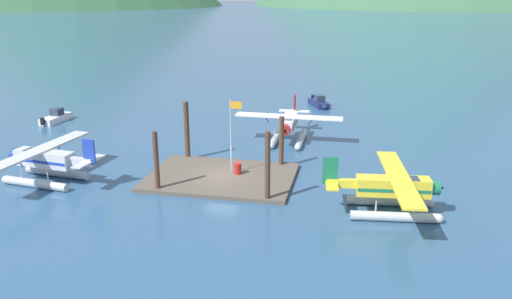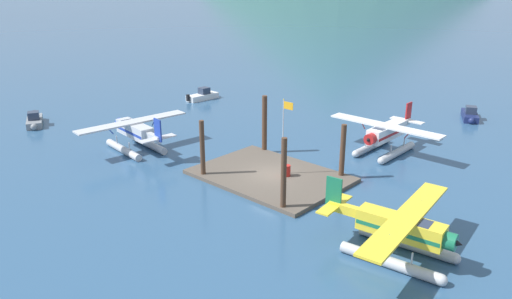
# 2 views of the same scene
# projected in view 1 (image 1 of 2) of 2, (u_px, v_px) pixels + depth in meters

# --- Properties ---
(ground_plane) EXTENTS (1200.00, 1200.00, 0.00)m
(ground_plane) POSITION_uv_depth(u_px,v_px,m) (221.00, 179.00, 39.68)
(ground_plane) COLOR #2D5175
(dock_platform) EXTENTS (11.46, 8.19, 0.30)m
(dock_platform) POSITION_uv_depth(u_px,v_px,m) (221.00, 177.00, 39.63)
(dock_platform) COLOR brown
(dock_platform) RESTS_ON ground
(piling_near_left) EXTENTS (0.38, 0.38, 4.65)m
(piling_near_left) POSITION_uv_depth(u_px,v_px,m) (156.00, 162.00, 36.45)
(piling_near_left) COLOR #4C3323
(piling_near_left) RESTS_ON ground
(piling_near_right) EXTENTS (0.38, 0.38, 5.18)m
(piling_near_right) POSITION_uv_depth(u_px,v_px,m) (268.00, 168.00, 34.56)
(piling_near_right) COLOR #4C3323
(piling_near_right) RESTS_ON ground
(piling_far_left) EXTENTS (0.45, 0.45, 5.20)m
(piling_far_left) POSITION_uv_depth(u_px,v_px,m) (187.00, 131.00, 43.45)
(piling_far_left) COLOR #4C3323
(piling_far_left) RESTS_ON ground
(piling_far_right) EXTENTS (0.41, 0.41, 4.41)m
(piling_far_right) POSITION_uv_depth(u_px,v_px,m) (281.00, 142.00, 41.56)
(piling_far_right) COLOR #4C3323
(piling_far_right) RESTS_ON ground
(flagpole) EXTENTS (0.95, 0.10, 6.02)m
(flagpole) POSITION_uv_depth(u_px,v_px,m) (232.00, 128.00, 38.99)
(flagpole) COLOR silver
(flagpole) RESTS_ON dock_platform
(fuel_drum) EXTENTS (0.62, 0.62, 0.88)m
(fuel_drum) POSITION_uv_depth(u_px,v_px,m) (238.00, 169.00, 39.77)
(fuel_drum) COLOR #AD1E19
(fuel_drum) RESTS_ON dock_platform
(seaplane_white_bow_right) EXTENTS (10.40, 7.98, 3.84)m
(seaplane_white_bow_right) POSITION_uv_depth(u_px,v_px,m) (289.00, 126.00, 48.92)
(seaplane_white_bow_right) COLOR #B7BABF
(seaplane_white_bow_right) RESTS_ON ground
(seaplane_yellow_stbd_aft) EXTENTS (7.95, 10.49, 3.84)m
(seaplane_yellow_stbd_aft) POSITION_uv_depth(u_px,v_px,m) (393.00, 191.00, 33.10)
(seaplane_yellow_stbd_aft) COLOR #B7BABF
(seaplane_yellow_stbd_aft) RESTS_ON ground
(seaplane_silver_port_aft) EXTENTS (7.95, 10.49, 3.84)m
(seaplane_silver_port_aft) POSITION_uv_depth(u_px,v_px,m) (45.00, 163.00, 38.57)
(seaplane_silver_port_aft) COLOR #B7BABF
(seaplane_silver_port_aft) RESTS_ON ground
(boat_navy_open_north) EXTENTS (3.14, 4.54, 1.50)m
(boat_navy_open_north) POSITION_uv_depth(u_px,v_px,m) (319.00, 103.00, 64.04)
(boat_navy_open_north) COLOR navy
(boat_navy_open_north) RESTS_ON ground
(boat_white_open_west) EXTENTS (1.73, 4.89, 1.50)m
(boat_white_open_west) POSITION_uv_depth(u_px,v_px,m) (56.00, 117.00, 56.75)
(boat_white_open_west) COLOR silver
(boat_white_open_west) RESTS_ON ground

